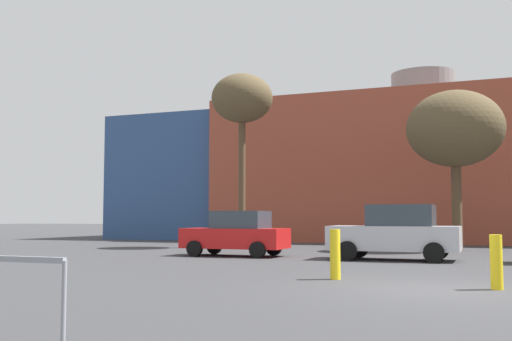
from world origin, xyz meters
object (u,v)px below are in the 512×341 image
at_px(bare_tree_1, 455,130).
at_px(bollard_yellow_2, 496,262).
at_px(parked_car_0, 236,234).
at_px(bollard_yellow_0, 335,254).
at_px(parked_car_1, 396,233).
at_px(bare_tree_2, 242,101).

distance_m(bare_tree_1, bollard_yellow_2, 15.18).
height_order(parked_car_0, bollard_yellow_0, parked_car_0).
height_order(bare_tree_1, bollard_yellow_2, bare_tree_1).
height_order(parked_car_0, parked_car_1, parked_car_1).
xyz_separation_m(parked_car_0, parked_car_1, (5.83, 0.00, 0.09)).
xyz_separation_m(parked_car_1, bare_tree_2, (-8.13, 5.99, 6.13)).
height_order(bare_tree_2, bollard_yellow_0, bare_tree_2).
xyz_separation_m(bare_tree_2, bollard_yellow_0, (7.78, -12.95, -6.48)).
height_order(bollard_yellow_0, bollard_yellow_2, bollard_yellow_0).
height_order(parked_car_1, bare_tree_2, bare_tree_2).
bearing_deg(bare_tree_1, bollard_yellow_2, -83.94).
relative_size(bare_tree_1, bollard_yellow_0, 5.99).
relative_size(parked_car_0, bollard_yellow_0, 3.33).
height_order(parked_car_0, bollard_yellow_2, parked_car_0).
relative_size(parked_car_0, bare_tree_1, 0.56).
xyz_separation_m(parked_car_0, bare_tree_1, (7.44, 6.62, 4.39)).
relative_size(parked_car_0, parked_car_1, 0.90).
bearing_deg(parked_car_0, bare_tree_2, -69.03).
bearing_deg(bare_tree_1, bollard_yellow_0, -98.18).
bearing_deg(bollard_yellow_0, bollard_yellow_2, -12.70).
distance_m(parked_car_0, bollard_yellow_0, 8.87).
bearing_deg(bare_tree_1, bare_tree_2, -176.29).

